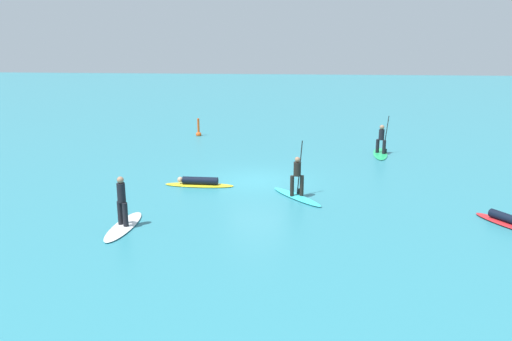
# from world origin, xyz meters

# --- Properties ---
(ground_plane) EXTENTS (120.00, 120.00, 0.00)m
(ground_plane) POSITION_xyz_m (0.00, 0.00, 0.00)
(ground_plane) COLOR teal
(ground_plane) RESTS_ON ground
(surfer_on_white_board) EXTENTS (0.91, 3.00, 1.88)m
(surfer_on_white_board) POSITION_xyz_m (-4.20, -6.23, 0.41)
(surfer_on_white_board) COLOR white
(surfer_on_white_board) RESTS_ON ground_plane
(surfer_on_green_board) EXTENTS (1.13, 3.11, 2.20)m
(surfer_on_green_board) POSITION_xyz_m (6.56, 5.87, 0.40)
(surfer_on_green_board) COLOR #23B266
(surfer_on_green_board) RESTS_ON ground_plane
(surfer_on_yellow_board) EXTENTS (3.13, 0.79, 0.41)m
(surfer_on_yellow_board) POSITION_xyz_m (-2.49, -0.97, 0.15)
(surfer_on_yellow_board) COLOR yellow
(surfer_on_yellow_board) RESTS_ON ground_plane
(surfer_on_red_board) EXTENTS (2.11, 2.70, 0.42)m
(surfer_on_red_board) POSITION_xyz_m (9.51, -4.98, 0.15)
(surfer_on_red_board) COLOR red
(surfer_on_red_board) RESTS_ON ground_plane
(surfer_on_teal_board) EXTENTS (2.35, 2.75, 2.37)m
(surfer_on_teal_board) POSITION_xyz_m (1.90, -2.36, 0.42)
(surfer_on_teal_board) COLOR #33C6CC
(surfer_on_teal_board) RESTS_ON ground_plane
(marker_buoy) EXTENTS (0.36, 0.36, 1.25)m
(marker_buoy) POSITION_xyz_m (-4.64, 10.26, 0.26)
(marker_buoy) COLOR #E55119
(marker_buoy) RESTS_ON ground_plane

